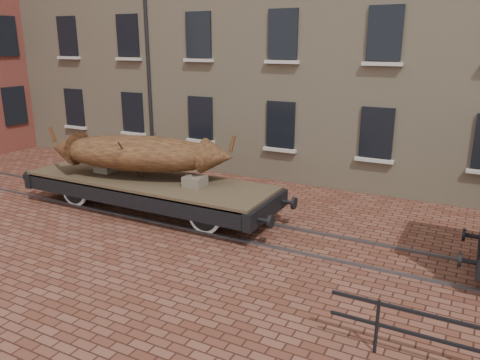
% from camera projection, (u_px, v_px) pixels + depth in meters
% --- Properties ---
extents(ground, '(90.00, 90.00, 0.00)m').
position_uv_depth(ground, '(293.00, 240.00, 12.59)').
color(ground, '#52291D').
extents(rail_track, '(30.00, 1.52, 0.06)m').
position_uv_depth(rail_track, '(293.00, 239.00, 12.58)').
color(rail_track, '#59595E').
rests_on(rail_track, ground).
extents(flatcar_wagon, '(9.10, 2.47, 1.37)m').
position_uv_depth(flatcar_wagon, '(149.00, 185.00, 14.49)').
color(flatcar_wagon, '#403328').
rests_on(flatcar_wagon, ground).
extents(iron_boat, '(6.08, 2.93, 1.49)m').
position_uv_depth(iron_boat, '(139.00, 153.00, 14.34)').
color(iron_boat, brown).
rests_on(iron_boat, flatcar_wagon).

